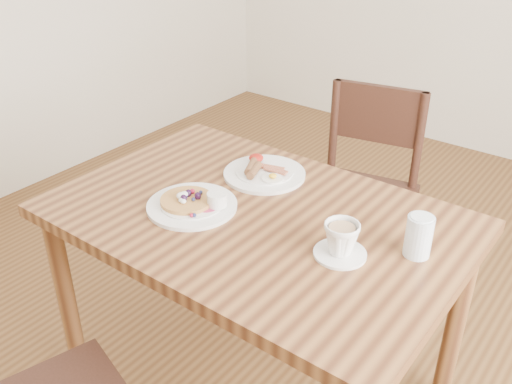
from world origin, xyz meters
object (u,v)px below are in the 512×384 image
pancake_plate (193,203)px  water_glass (419,236)px  chair_far (362,185)px  teacup_saucer (341,241)px  dining_table (256,241)px  breakfast_plate (263,172)px

pancake_plate → water_glass: size_ratio=2.37×
water_glass → pancake_plate: bearing=-164.3°
chair_far → teacup_saucer: (0.34, -0.81, 0.30)m
dining_table → teacup_saucer: teacup_saucer is taller
chair_far → water_glass: 0.90m
pancake_plate → water_glass: water_glass is taller
pancake_plate → teacup_saucer: 0.47m
dining_table → breakfast_plate: 0.26m
dining_table → chair_far: size_ratio=1.36×
dining_table → pancake_plate: (-0.17, -0.09, 0.11)m
pancake_plate → breakfast_plate: pancake_plate is taller
teacup_saucer → water_glass: (0.16, 0.12, 0.01)m
breakfast_plate → dining_table: bearing=-58.5°
chair_far → breakfast_plate: (-0.09, -0.57, 0.27)m
dining_table → breakfast_plate: size_ratio=4.44×
dining_table → breakfast_plate: (-0.12, 0.20, 0.11)m
chair_far → water_glass: size_ratio=7.72×
chair_far → pancake_plate: size_ratio=3.26×
dining_table → water_glass: bearing=10.8°
chair_far → pancake_plate: (-0.13, -0.86, 0.27)m
dining_table → breakfast_plate: breakfast_plate is taller
dining_table → water_glass: water_glass is taller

